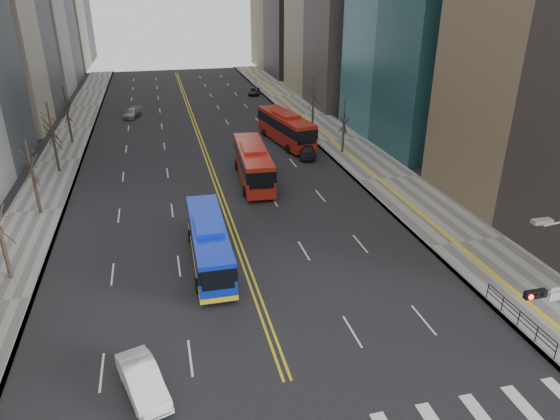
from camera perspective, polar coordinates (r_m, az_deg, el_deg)
sidewalk_right at (r=65.76m, az=6.82°, el=7.94°), size 7.00×130.00×0.15m
sidewalk_left at (r=62.79m, az=-23.82°, el=5.20°), size 5.00×130.00×0.15m
centerline at (r=71.56m, az=-9.49°, el=9.08°), size 0.55×100.00×0.01m
pedestrian_railing at (r=32.98m, az=25.67°, el=-10.85°), size 0.06×6.06×1.02m
street_trees at (r=50.41m, az=-15.91°, el=7.75°), size 35.20×47.20×7.60m
blue_bus at (r=36.09m, az=-8.10°, el=-3.60°), size 2.77×11.39×3.32m
red_bus_near at (r=50.93m, az=-3.10°, el=5.54°), size 3.56×12.10×3.77m
red_bus_far at (r=63.82m, az=0.65°, el=9.54°), size 4.77×12.64×3.88m
car_white at (r=26.79m, az=-15.43°, el=-18.29°), size 2.86×4.84×1.51m
car_dark_mid at (r=58.67m, az=3.16°, el=6.72°), size 2.88×4.66×1.48m
car_silver at (r=80.36m, az=-16.55°, el=10.56°), size 3.11×4.82×1.30m
car_dark_far at (r=94.04m, az=-2.98°, el=13.38°), size 2.97×4.60×1.18m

